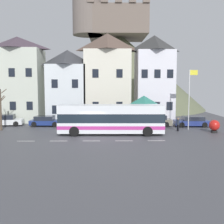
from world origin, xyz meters
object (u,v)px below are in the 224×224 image
flagpole (190,95)px  bare_tree_01 (0,108)px  parked_car_01 (153,121)px  pedestrian_01 (178,123)px  townhouse_02 (107,78)px  bus_shelter (144,102)px  harbour_buoy (214,126)px  public_bench (128,123)px  pedestrian_00 (151,123)px  townhouse_03 (154,79)px  parked_car_02 (5,120)px  townhouse_01 (68,86)px  townhouse_00 (18,79)px  hilltop_castle (117,68)px  parked_car_00 (46,121)px  parked_car_03 (192,121)px  transit_bus (111,119)px

flagpole → bare_tree_01: (-21.40, -0.25, -1.41)m
parked_car_01 → pedestrian_01: pedestrian_01 is taller
townhouse_02 → bus_shelter: size_ratio=3.13×
pedestrian_01 → harbour_buoy: pedestrian_01 is taller
pedestrian_01 → public_bench: size_ratio=1.01×
pedestrian_00 → flagpole: flagpole is taller
townhouse_03 → parked_car_02: (-19.35, -4.35, -5.28)m
townhouse_03 → pedestrian_01: townhouse_03 is taller
bus_shelter → parked_car_01: (1.45, 2.18, -2.44)m
townhouse_01 → bus_shelter: 12.32m
parked_car_02 → townhouse_00: bearing=76.6°
townhouse_00 → harbour_buoy: townhouse_00 is taller
townhouse_03 → hilltop_castle: (-4.50, 21.18, 2.72)m
flagpole → parked_car_00: bearing=170.0°
parked_car_00 → flagpole: 17.66m
townhouse_02 → parked_car_01: 9.30m
townhouse_00 → pedestrian_00: townhouse_00 is taller
public_bench → bare_tree_01: bearing=-169.1°
parked_car_03 → parked_car_00: bearing=-0.1°
townhouse_00 → hilltop_castle: size_ratio=0.32×
townhouse_01 → pedestrian_00: bearing=-39.7°
parked_car_00 → flagpole: flagpole is taller
hilltop_castle → townhouse_02: bearing=-95.4°
parked_car_01 → pedestrian_00: pedestrian_00 is taller
bus_shelter → public_bench: bus_shelter is taller
parked_car_03 → townhouse_02: bearing=-25.0°
parked_car_01 → pedestrian_00: bearing=74.0°
parked_car_01 → townhouse_00: bearing=-18.7°
townhouse_00 → townhouse_01: townhouse_00 is taller
hilltop_castle → parked_car_00: bearing=-110.6°
bare_tree_01 → bus_shelter: bearing=2.2°
townhouse_01 → hilltop_castle: size_ratio=0.27×
parked_car_00 → harbour_buoy: size_ratio=2.84×
townhouse_00 → parked_car_03: bearing=-13.0°
parked_car_02 → pedestrian_00: size_ratio=2.64×
public_bench → harbour_buoy: (8.94, -4.74, 0.30)m
townhouse_00 → bare_tree_01: (0.35, -7.83, -3.27)m
townhouse_02 → flagpole: 12.26m
pedestrian_00 → parked_car_01: bearing=77.1°
townhouse_01 → parked_car_03: (15.96, -5.38, -4.33)m
townhouse_02 → bare_tree_01: townhouse_02 is taller
bus_shelter → pedestrian_00: size_ratio=2.38×
transit_bus → parked_car_00: transit_bus is taller
pedestrian_00 → bare_tree_01: bare_tree_01 is taller
transit_bus → parked_car_00: bearing=145.0°
harbour_buoy → parked_car_02: bearing=167.0°
hilltop_castle → parked_car_01: 27.76m
townhouse_00 → parked_car_01: size_ratio=2.50×
townhouse_02 → parked_car_02: (-12.84, -4.25, -5.39)m
transit_bus → pedestrian_01: transit_bus is taller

